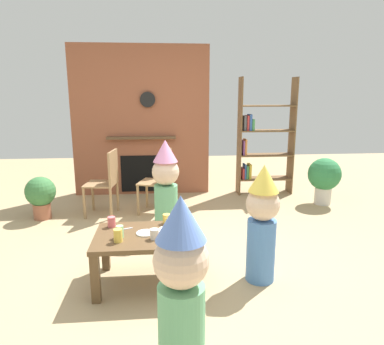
# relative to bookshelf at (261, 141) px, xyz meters

# --- Properties ---
(ground_plane) EXTENTS (12.00, 12.00, 0.00)m
(ground_plane) POSITION_rel_bookshelf_xyz_m (-1.46, -2.40, -0.88)
(ground_plane) COLOR tan
(brick_fireplace_feature) EXTENTS (2.20, 0.28, 2.40)m
(brick_fireplace_feature) POSITION_rel_bookshelf_xyz_m (-1.94, 0.20, 0.31)
(brick_fireplace_feature) COLOR #935138
(brick_fireplace_feature) RESTS_ON ground_plane
(bookshelf) EXTENTS (0.90, 0.28, 1.90)m
(bookshelf) POSITION_rel_bookshelf_xyz_m (0.00, 0.00, 0.00)
(bookshelf) COLOR brown
(bookshelf) RESTS_ON ground_plane
(coffee_table) EXTENTS (0.90, 0.64, 0.46)m
(coffee_table) POSITION_rel_bookshelf_xyz_m (-1.77, -2.76, -0.50)
(coffee_table) COLOR brown
(coffee_table) RESTS_ON ground_plane
(paper_cup_near_left) EXTENTS (0.08, 0.08, 0.09)m
(paper_cup_near_left) POSITION_rel_bookshelf_xyz_m (-1.70, -2.87, -0.38)
(paper_cup_near_left) COLOR silver
(paper_cup_near_left) RESTS_ON coffee_table
(paper_cup_near_right) EXTENTS (0.07, 0.07, 0.09)m
(paper_cup_near_right) POSITION_rel_bookshelf_xyz_m (-2.10, -2.55, -0.37)
(paper_cup_near_right) COLOR #E5666B
(paper_cup_near_right) RESTS_ON coffee_table
(paper_cup_center) EXTENTS (0.06, 0.06, 0.11)m
(paper_cup_center) POSITION_rel_bookshelf_xyz_m (-2.00, -2.81, -0.37)
(paper_cup_center) COLOR #8CD18C
(paper_cup_center) RESTS_ON coffee_table
(paper_cup_far_left) EXTENTS (0.07, 0.07, 0.09)m
(paper_cup_far_left) POSITION_rel_bookshelf_xyz_m (-1.59, -2.51, -0.38)
(paper_cup_far_left) COLOR #F2CC4C
(paper_cup_far_left) RESTS_ON coffee_table
(paper_cup_far_right) EXTENTS (0.07, 0.07, 0.11)m
(paper_cup_far_right) POSITION_rel_bookshelf_xyz_m (-2.00, -2.90, -0.37)
(paper_cup_far_right) COLOR #F2CC4C
(paper_cup_far_right) RESTS_ON coffee_table
(paper_plate_front) EXTENTS (0.16, 0.16, 0.01)m
(paper_plate_front) POSITION_rel_bookshelf_xyz_m (-1.78, -2.75, -0.41)
(paper_plate_front) COLOR white
(paper_plate_front) RESTS_ON coffee_table
(paper_plate_rear) EXTENTS (0.20, 0.20, 0.01)m
(paper_plate_rear) POSITION_rel_bookshelf_xyz_m (-1.57, -2.69, -0.41)
(paper_plate_rear) COLOR white
(paper_plate_rear) RESTS_ON coffee_table
(birthday_cake_slice) EXTENTS (0.10, 0.10, 0.08)m
(birthday_cake_slice) POSITION_rel_bookshelf_xyz_m (-1.45, -2.98, -0.38)
(birthday_cake_slice) COLOR pink
(birthday_cake_slice) RESTS_ON coffee_table
(table_fork) EXTENTS (0.15, 0.07, 0.01)m
(table_fork) POSITION_rel_bookshelf_xyz_m (-1.98, -2.63, -0.42)
(table_fork) COLOR silver
(table_fork) RESTS_ON coffee_table
(child_with_cone_hat) EXTENTS (0.31, 0.31, 1.14)m
(child_with_cone_hat) POSITION_rel_bookshelf_xyz_m (-1.54, -3.90, -0.28)
(child_with_cone_hat) COLOR #66B27F
(child_with_cone_hat) RESTS_ON ground_plane
(child_in_pink) EXTENTS (0.29, 0.29, 1.07)m
(child_in_pink) POSITION_rel_bookshelf_xyz_m (-0.76, -2.80, -0.31)
(child_in_pink) COLOR #4C7FC6
(child_in_pink) RESTS_ON ground_plane
(child_by_the_chairs) EXTENTS (0.32, 0.32, 1.14)m
(child_by_the_chairs) POSITION_rel_bookshelf_xyz_m (-1.59, -1.67, -0.28)
(child_by_the_chairs) COLOR #66B27F
(child_by_the_chairs) RESTS_ON ground_plane
(dining_chair_left) EXTENTS (0.45, 0.45, 0.90)m
(dining_chair_left) POSITION_rel_bookshelf_xyz_m (-2.37, -0.90, -0.37)
(dining_chair_left) COLOR #9E7A51
(dining_chair_left) RESTS_ON ground_plane
(dining_chair_middle) EXTENTS (0.50, 0.50, 0.90)m
(dining_chair_middle) POSITION_rel_bookshelf_xyz_m (-1.65, -0.88, -0.37)
(dining_chair_middle) COLOR #9E7A51
(dining_chair_middle) RESTS_ON ground_plane
(potted_plant_tall) EXTENTS (0.48, 0.48, 0.71)m
(potted_plant_tall) POSITION_rel_bookshelf_xyz_m (0.80, -0.69, -0.45)
(potted_plant_tall) COLOR beige
(potted_plant_tall) RESTS_ON ground_plane
(potted_plant_short) EXTENTS (0.40, 0.40, 0.58)m
(potted_plant_short) POSITION_rel_bookshelf_xyz_m (-3.24, -0.97, -0.54)
(potted_plant_short) COLOR #9E5B42
(potted_plant_short) RESTS_ON ground_plane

